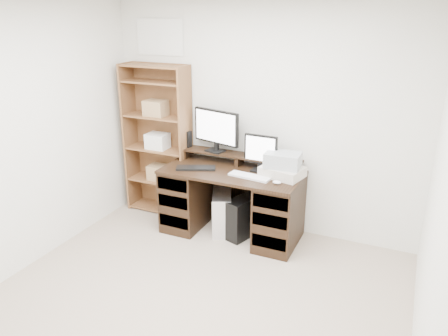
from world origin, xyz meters
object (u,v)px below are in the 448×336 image
Objects in this scene: monitor_small at (261,152)px; tower_silver at (222,212)px; tower_black at (244,217)px; bookshelf at (159,139)px; printer at (282,172)px; desk at (232,201)px; monitor_wide at (216,128)px.

monitor_small is 0.84m from tower_silver.
tower_black is 1.40m from bookshelf.
printer reaches higher than tower_silver.
monitor_small is (0.28, 0.12, 0.58)m from desk.
desk is at bearing -25.29° from tower_silver.
desk is at bearing -11.47° from bookshelf.
monitor_small is at bearing 178.39° from printer.
monitor_small reaches higher than tower_silver.
monitor_small is 0.32m from printer.
desk reaches higher than tower_silver.
monitor_wide is at bearing 104.46° from tower_silver.
printer is at bearing 3.85° from monitor_wide.
monitor_small is at bearing 22.99° from desk.
tower_silver is (0.16, -0.20, -0.90)m from monitor_wide.
monitor_wide is at bearing 172.73° from monitor_small.
desk is 1.19m from bookshelf.
monitor_small is at bearing -4.15° from bookshelf.
desk is 3.25× the size of tower_silver.
tower_silver is 0.94× the size of tower_black.
tower_black is at bearing -10.11° from bookshelf.
bookshelf is at bearing -173.90° from printer.
printer is (0.83, -0.15, -0.33)m from monitor_wide.
desk is 0.68m from printer.
tower_silver is at bearing -162.35° from tower_black.
tower_silver is 1.17m from bookshelf.
desk is at bearing -162.54° from printer.
monitor_wide is at bearing 172.66° from tower_black.
monitor_wide is 0.94m from tower_silver.
monitor_wide is 1.19× the size of tower_black.
monitor_wide is 0.90m from printer.
bookshelf reaches higher than tower_silver.
printer is at bearing 26.23° from tower_black.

